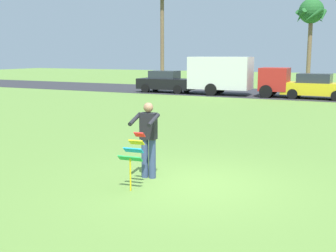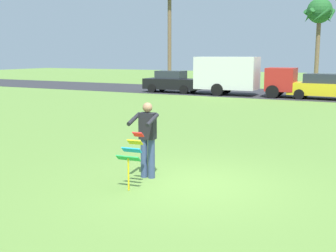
% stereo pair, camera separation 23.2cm
% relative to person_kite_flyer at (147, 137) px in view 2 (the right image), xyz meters
% --- Properties ---
extents(ground_plane, '(120.00, 120.00, 0.00)m').
position_rel_person_kite_flyer_xyz_m(ground_plane, '(1.11, 0.02, -0.95)').
color(ground_plane, olive).
extents(road_strip, '(120.00, 8.00, 0.01)m').
position_rel_person_kite_flyer_xyz_m(road_strip, '(1.11, 22.48, -0.95)').
color(road_strip, '#2D2D33').
rests_on(road_strip, ground).
extents(person_kite_flyer, '(0.60, 0.70, 1.73)m').
position_rel_person_kite_flyer_xyz_m(person_kite_flyer, '(0.00, 0.00, 0.00)').
color(person_kite_flyer, '#384772').
rests_on(person_kite_flyer, ground).
extents(kite_held, '(0.52, 0.66, 1.16)m').
position_rel_person_kite_flyer_xyz_m(kite_held, '(0.10, -0.82, -0.17)').
color(kite_held, red).
rests_on(kite_held, ground).
extents(parked_car_black, '(4.22, 1.87, 1.60)m').
position_rel_person_kite_flyer_xyz_m(parked_car_black, '(-9.55, 20.08, -0.18)').
color(parked_car_black, black).
rests_on(parked_car_black, ground).
extents(parked_truck_red_cab, '(6.77, 2.29, 2.62)m').
position_rel_person_kite_flyer_xyz_m(parked_truck_red_cab, '(-4.49, 20.08, 0.46)').
color(parked_truck_red_cab, '#B2231E').
rests_on(parked_truck_red_cab, ground).
extents(parked_car_yellow, '(4.25, 1.94, 1.60)m').
position_rel_person_kite_flyer_xyz_m(parked_car_yellow, '(1.03, 20.08, -0.18)').
color(parked_car_yellow, yellow).
rests_on(parked_car_yellow, ground).
extents(palm_tree_right_near, '(2.58, 2.71, 7.49)m').
position_rel_person_kite_flyer_xyz_m(palm_tree_right_near, '(-1.06, 30.91, 5.20)').
color(palm_tree_right_near, brown).
rests_on(palm_tree_right_near, ground).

